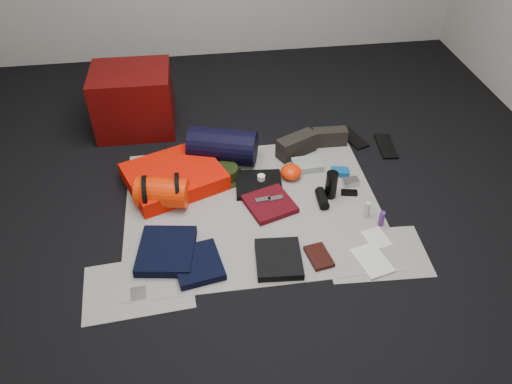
{
  "coord_description": "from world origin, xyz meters",
  "views": [
    {
      "loc": [
        -0.31,
        -2.33,
        2.15
      ],
      "look_at": [
        0.03,
        0.03,
        0.1
      ],
      "focal_mm": 35.0,
      "sensor_mm": 36.0,
      "label": 1
    }
  ],
  "objects": [
    {
      "name": "orange_stuff_sack",
      "position": [
        0.3,
        0.25,
        0.05
      ],
      "size": [
        0.17,
        0.17,
        0.09
      ],
      "primitive_type": "ellipsoid",
      "rotation": [
        0.0,
        0.0,
        -0.16
      ],
      "color": "#FA2C04",
      "rests_on": "newspaper_mat"
    },
    {
      "name": "newspaper_sheet_front_right",
      "position": [
        0.65,
        -0.5,
        0.0
      ],
      "size": [
        0.6,
        0.43,
        0.0
      ],
      "primitive_type": "cube",
      "rotation": [
        0.0,
        0.0,
        -0.05
      ],
      "color": "#B6B2A8",
      "rests_on": "floor"
    },
    {
      "name": "energy_bar_a",
      "position": [
        0.07,
        0.0,
        0.05
      ],
      "size": [
        0.1,
        0.05,
        0.01
      ],
      "primitive_type": "cube",
      "rotation": [
        0.0,
        0.0,
        0.14
      ],
      "color": "#ABABAF",
      "rests_on": "red_shirt"
    },
    {
      "name": "navy_duffel",
      "position": [
        -0.14,
        0.51,
        0.13
      ],
      "size": [
        0.52,
        0.37,
        0.24
      ],
      "primitive_type": "cylinder",
      "rotation": [
        0.0,
        1.57,
        -0.3
      ],
      "color": "black",
      "rests_on": "newspaper_mat"
    },
    {
      "name": "sack_strap_right",
      "position": [
        -0.46,
        0.1,
        0.11
      ],
      "size": [
        0.03,
        0.22,
        0.22
      ],
      "primitive_type": "cylinder",
      "rotation": [
        0.0,
        1.57,
        0.0
      ],
      "color": "black",
      "rests_on": "newspaper_mat"
    },
    {
      "name": "tape_roll",
      "position": [
        0.09,
        0.22,
        0.05
      ],
      "size": [
        0.05,
        0.05,
        0.03
      ],
      "primitive_type": "cylinder",
      "color": "silver",
      "rests_on": "black_tshirt"
    },
    {
      "name": "first_aid_pouch",
      "position": [
        0.43,
        0.34,
        0.03
      ],
      "size": [
        0.21,
        0.16,
        0.05
      ],
      "primitive_type": "cube",
      "rotation": [
        0.0,
        0.0,
        0.06
      ],
      "color": "gray",
      "rests_on": "newspaper_mat"
    },
    {
      "name": "flip_flop_left",
      "position": [
        0.85,
        0.65,
        0.01
      ],
      "size": [
        0.19,
        0.31,
        0.02
      ],
      "primitive_type": "cube",
      "rotation": [
        0.0,
        0.0,
        0.33
      ],
      "color": "black",
      "rests_on": "floor"
    },
    {
      "name": "boonie_crown",
      "position": [
        -0.14,
        0.32,
        0.05
      ],
      "size": [
        0.17,
        0.17,
        0.08
      ],
      "primitive_type": "cylinder",
      "color": "black",
      "rests_on": "boonie_brim"
    },
    {
      "name": "key_cluster",
      "position": [
        -0.7,
        -0.6,
        0.01
      ],
      "size": [
        0.08,
        0.08,
        0.01
      ],
      "primitive_type": "cube",
      "rotation": [
        0.0,
        0.0,
        0.08
      ],
      "color": "#ABABAF",
      "rests_on": "newspaper_mat"
    },
    {
      "name": "speaker",
      "position": [
        0.44,
        -0.03,
        0.04
      ],
      "size": [
        0.07,
        0.16,
        0.06
      ],
      "primitive_type": "cylinder",
      "rotation": [
        1.57,
        0.0,
        -0.03
      ],
      "color": "black",
      "rests_on": "newspaper_mat"
    },
    {
      "name": "hiking_boot_left",
      "position": [
        0.39,
        0.51,
        0.08
      ],
      "size": [
        0.31,
        0.23,
        0.15
      ],
      "primitive_type": "cube",
      "rotation": [
        0.0,
        0.0,
        0.46
      ],
      "color": "black",
      "rests_on": "newspaper_mat"
    },
    {
      "name": "sack_strap_left",
      "position": [
        -0.66,
        0.1,
        0.11
      ],
      "size": [
        0.02,
        0.22,
        0.22
      ],
      "primitive_type": "cylinder",
      "rotation": [
        0.0,
        1.57,
        0.0
      ],
      "color": "black",
      "rests_on": "newspaper_mat"
    },
    {
      "name": "water_bottle",
      "position": [
        0.51,
        0.02,
        0.1
      ],
      "size": [
        0.08,
        0.08,
        0.19
      ],
      "primitive_type": "cylinder",
      "rotation": [
        0.0,
        0.0,
        -0.09
      ],
      "color": "black",
      "rests_on": "newspaper_mat"
    },
    {
      "name": "red_shirt",
      "position": [
        0.11,
        -0.02,
        0.02
      ],
      "size": [
        0.35,
        0.35,
        0.04
      ],
      "primitive_type": "cube",
      "rotation": [
        0.0,
        0.0,
        0.32
      ],
      "color": "#500810",
      "rests_on": "newspaper_mat"
    },
    {
      "name": "trousers_navy_b",
      "position": [
        -0.37,
        -0.45,
        0.03
      ],
      "size": [
        0.3,
        0.33,
        0.05
      ],
      "primitive_type": "cube",
      "rotation": [
        0.0,
        0.0,
        0.18
      ],
      "color": "black",
      "rests_on": "newspaper_mat"
    },
    {
      "name": "stuff_sack",
      "position": [
        -0.56,
        0.1,
        0.1
      ],
      "size": [
        0.36,
        0.26,
        0.19
      ],
      "primitive_type": "cylinder",
      "rotation": [
        0.0,
        1.57,
        -0.23
      ],
      "color": "#FA2C04",
      "rests_on": "newspaper_mat"
    },
    {
      "name": "map_booklet",
      "position": [
        0.6,
        -0.56,
        0.01
      ],
      "size": [
        0.21,
        0.27,
        0.01
      ],
      "primitive_type": "cube",
      "rotation": [
        0.0,
        0.0,
        0.24
      ],
      "color": "silver",
      "rests_on": "newspaper_mat"
    },
    {
      "name": "compact_camera",
      "position": [
        0.68,
        0.12,
        0.03
      ],
      "size": [
        0.11,
        0.07,
        0.04
      ],
      "primitive_type": "cube",
      "rotation": [
        0.0,
        0.0,
        0.06
      ],
      "color": "#ABABAF",
      "rests_on": "newspaper_mat"
    },
    {
      "name": "sunglasses",
      "position": [
        0.64,
        0.03,
        0.02
      ],
      "size": [
        0.11,
        0.06,
        0.03
      ],
      "primitive_type": "cube",
      "rotation": [
        0.0,
        0.0,
        -0.22
      ],
      "color": "black",
      "rests_on": "newspaper_mat"
    },
    {
      "name": "black_tshirt",
      "position": [
        0.07,
        0.19,
        0.02
      ],
      "size": [
        0.33,
        0.31,
        0.03
      ],
      "primitive_type": "cube",
      "rotation": [
        0.0,
        0.0,
        -0.09
      ],
      "color": "black",
      "rests_on": "newspaper_mat"
    },
    {
      "name": "toiletry_purple",
      "position": [
        0.75,
        -0.28,
        0.06
      ],
      "size": [
        0.04,
        0.04,
        0.1
      ],
      "primitive_type": "cylinder",
      "rotation": [
        0.0,
        0.0,
        -0.04
      ],
      "color": "#52226F",
      "rests_on": "newspaper_mat"
    },
    {
      "name": "flip_flop_right",
      "position": [
        1.06,
        0.51,
        0.01
      ],
      "size": [
        0.14,
        0.31,
        0.02
      ],
      "primitive_type": "cube",
      "rotation": [
        0.0,
        0.0,
        -0.1
      ],
      "color": "black",
      "rests_on": "floor"
    },
    {
      "name": "map_printout",
      "position": [
        0.69,
        -0.39,
        0.01
      ],
      "size": [
        0.16,
        0.19,
        0.01
      ],
      "primitive_type": "cube",
      "rotation": [
        0.0,
        0.0,
        0.22
      ],
      "color": "silver",
      "rests_on": "newspaper_mat"
    },
    {
      "name": "floor",
      "position": [
        0.0,
        0.0,
        -0.01
      ],
      "size": [
        4.5,
        4.5,
        0.02
      ],
      "primitive_type": "cube",
      "color": "black",
      "rests_on": "ground"
    },
    {
      "name": "boonie_brim",
      "position": [
        -0.14,
        0.32,
        0.01
      ],
      "size": [
        0.27,
        0.27,
        0.01
      ],
      "primitive_type": "cylinder",
      "rotation": [
        0.0,
        0.0,
        0.05
      ],
      "color": "black",
      "rests_on": "newspaper_mat"
    },
    {
      "name": "paperback_book",
      "position": [
        0.31,
        -0.49,
        0.02
      ],
      "size": [
        0.15,
        0.2,
        0.03
      ],
      "primitive_type": "cube",
      "rotation": [
        0.0,
        0.0,
        0.18
      ],
      "color": "black",
      "rests_on": "newspaper_mat"
    },
    {
      "name": "newspaper_sheet_front_left",
      "position": [
        -0.7,
        -0.55,
        0.0
      ],
      "size": [
        0.61,
        0.44,
        0.0
      ],
      "primitive_type": "cube",
      "rotation": [
        0.0,
        0.0,
        0.07
      ],
      "color": "#B6B2A8",
      "rests_on": "floor"
    },
    {
      "name": "hiking_boot_right",
      "position": [
        0.65,
        0.6,
        0.07
      ],
      "size": [
        0.25,
        0.1,
        0.12
      ],
      "primitive_type": "cube",
      "rotation": [
        0.0,
        0.0,
        -0.03
      ],
      "color": "black",
      "rests_on": "newspaper_mat"
    },
    {
      "name": "toiletry_clear",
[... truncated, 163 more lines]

